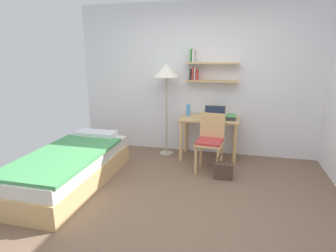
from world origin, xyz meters
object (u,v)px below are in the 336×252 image
at_px(bed, 71,168).
at_px(water_bottle, 188,110).
at_px(desk_chair, 210,140).
at_px(laptop, 215,115).
at_px(desk, 209,126).
at_px(handbag, 224,170).
at_px(standing_lamp, 166,74).
at_px(book_stack, 231,117).

relative_size(bed, water_bottle, 10.14).
bearing_deg(desk_chair, laptop, 88.50).
bearing_deg(laptop, desk, -174.45).
bearing_deg(desk, water_bottle, 172.67).
relative_size(bed, laptop, 5.90).
bearing_deg(handbag, desk_chair, 129.90).
bearing_deg(desk_chair, desk, 97.76).
relative_size(standing_lamp, handbag, 4.17).
bearing_deg(desk, desk_chair, -82.24).
relative_size(book_stack, handbag, 0.62).
height_order(water_bottle, handbag, water_bottle).
distance_m(desk_chair, laptop, 0.58).
xyz_separation_m(bed, desk_chair, (1.81, 0.94, 0.25)).
distance_m(laptop, handbag, 1.03).
bearing_deg(water_bottle, book_stack, -7.16).
height_order(standing_lamp, water_bottle, standing_lamp).
bearing_deg(laptop, water_bottle, 175.00).
distance_m(bed, desk, 2.29).
bearing_deg(bed, desk, 39.54).
bearing_deg(book_stack, bed, -146.22).
bearing_deg(standing_lamp, handbag, -37.45).
xyz_separation_m(bed, desk, (1.74, 1.44, 0.34)).
bearing_deg(laptop, bed, -141.60).
bearing_deg(standing_lamp, water_bottle, 3.66).
height_order(desk_chair, handbag, desk_chair).
relative_size(desk_chair, laptop, 2.55).
xyz_separation_m(laptop, handbag, (0.22, -0.79, -0.63)).
bearing_deg(water_bottle, standing_lamp, -176.34).
height_order(bed, book_stack, book_stack).
distance_m(laptop, book_stack, 0.27).
distance_m(standing_lamp, water_bottle, 0.71).
bearing_deg(book_stack, water_bottle, 172.84).
xyz_separation_m(desk, laptop, (0.08, 0.01, 0.19)).
bearing_deg(handbag, book_stack, 86.42).
bearing_deg(bed, standing_lamp, 55.77).
height_order(desk, handbag, desk).
height_order(laptop, water_bottle, water_bottle).
bearing_deg(handbag, laptop, 105.39).
xyz_separation_m(desk_chair, handbag, (0.23, -0.27, -0.36)).
bearing_deg(laptop, book_stack, -10.82).
relative_size(bed, handbag, 5.28).
bearing_deg(laptop, standing_lamp, 178.95).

